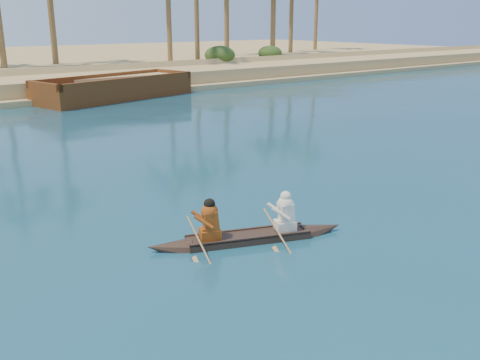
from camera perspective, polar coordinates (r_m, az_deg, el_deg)
canoe at (r=12.67m, az=0.88°, el=-5.46°), size 4.71×2.30×1.32m
barge_right at (r=37.00m, az=-13.14°, el=9.41°), size 11.22×5.88×1.78m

